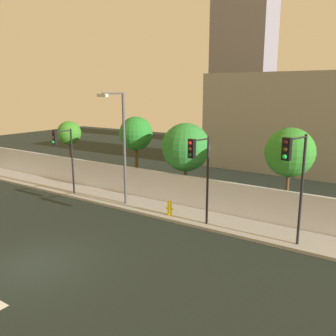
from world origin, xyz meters
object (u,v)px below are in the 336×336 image
(street_lamp_curbside, at_px, (121,140))
(roadside_tree_midleft, at_px, (136,134))
(roadside_tree_rightmost, at_px, (290,153))
(traffic_light_center, at_px, (63,147))
(traffic_light_right, at_px, (294,168))
(roadside_tree_leftmost, at_px, (69,133))
(fire_hydrant, at_px, (170,207))
(roadside_tree_midright, at_px, (186,147))
(traffic_light_left, at_px, (199,163))

(street_lamp_curbside, bearing_deg, roadside_tree_midleft, 114.79)
(roadside_tree_midleft, distance_m, roadside_tree_rightmost, 10.11)
(traffic_light_center, xyz_separation_m, street_lamp_curbside, (4.43, 0.55, 0.76))
(traffic_light_right, height_order, roadside_tree_leftmost, traffic_light_right)
(street_lamp_curbside, distance_m, fire_hydrant, 4.77)
(fire_hydrant, bearing_deg, traffic_light_center, -175.72)
(traffic_light_right, distance_m, roadside_tree_midright, 8.41)
(traffic_light_right, height_order, roadside_tree_midright, traffic_light_right)
(traffic_light_right, xyz_separation_m, fire_hydrant, (-6.60, 0.77, -3.13))
(traffic_light_right, relative_size, roadside_tree_midleft, 0.96)
(traffic_light_left, height_order, fire_hydrant, traffic_light_left)
(traffic_light_left, xyz_separation_m, roadside_tree_midright, (-2.99, 3.73, -0.02))
(fire_hydrant, height_order, roadside_tree_midleft, roadside_tree_midleft)
(roadside_tree_rightmost, bearing_deg, traffic_light_center, -164.36)
(traffic_light_right, distance_m, roadside_tree_midleft, 11.99)
(traffic_light_center, distance_m, roadside_tree_leftmost, 5.13)
(roadside_tree_rightmost, bearing_deg, fire_hydrant, -150.05)
(fire_hydrant, distance_m, roadside_tree_rightmost, 6.92)
(traffic_light_center, xyz_separation_m, roadside_tree_leftmost, (-3.58, 3.67, 0.30))
(street_lamp_curbside, bearing_deg, fire_hydrant, 0.56)
(fire_hydrant, relative_size, roadside_tree_midright, 0.17)
(traffic_light_left, distance_m, roadside_tree_leftmost, 13.94)
(traffic_light_right, relative_size, roadside_tree_leftmost, 1.09)
(traffic_light_left, relative_size, roadside_tree_midright, 0.91)
(traffic_light_right, relative_size, fire_hydrant, 5.90)
(traffic_light_right, xyz_separation_m, roadside_tree_leftmost, (-17.92, 3.86, -0.15))
(street_lamp_curbside, xyz_separation_m, roadside_tree_leftmost, (-8.01, 3.12, -0.46))
(traffic_light_left, bearing_deg, roadside_tree_rightmost, 48.97)
(traffic_light_left, distance_m, traffic_light_center, 9.86)
(roadside_tree_leftmost, height_order, roadside_tree_midright, roadside_tree_midright)
(traffic_light_left, xyz_separation_m, traffic_light_right, (4.48, -0.13, 0.30))
(roadside_tree_midleft, xyz_separation_m, roadside_tree_midright, (3.88, -0.00, -0.56))
(traffic_light_right, bearing_deg, street_lamp_curbside, 175.72)
(street_lamp_curbside, height_order, roadside_tree_leftmost, street_lamp_curbside)
(traffic_light_right, xyz_separation_m, roadside_tree_rightmost, (-1.24, 3.86, -0.04))
(traffic_light_right, bearing_deg, roadside_tree_leftmost, 167.84)
(roadside_tree_midleft, bearing_deg, fire_hydrant, -33.04)
(traffic_light_right, xyz_separation_m, roadside_tree_midleft, (-11.35, 3.86, 0.24))
(roadside_tree_midleft, height_order, roadside_tree_midright, roadside_tree_midleft)
(roadside_tree_rightmost, bearing_deg, street_lamp_curbside, -160.20)
(traffic_light_left, bearing_deg, traffic_light_right, -1.67)
(roadside_tree_leftmost, distance_m, roadside_tree_midleft, 6.58)
(roadside_tree_midleft, relative_size, roadside_tree_midright, 1.05)
(traffic_light_center, bearing_deg, fire_hydrant, 4.28)
(roadside_tree_leftmost, relative_size, roadside_tree_midleft, 0.88)
(traffic_light_left, height_order, traffic_light_right, traffic_light_right)
(street_lamp_curbside, relative_size, roadside_tree_midleft, 1.28)
(traffic_light_left, bearing_deg, roadside_tree_midleft, 151.47)
(traffic_light_left, relative_size, traffic_light_right, 0.91)
(traffic_light_right, xyz_separation_m, roadside_tree_midright, (-7.47, 3.86, -0.32))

